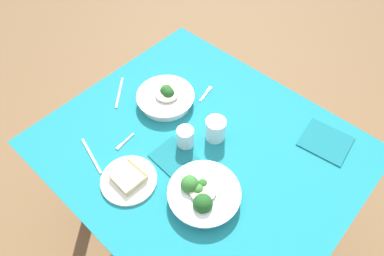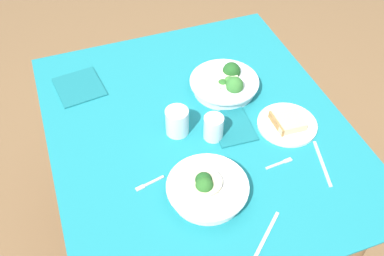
% 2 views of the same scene
% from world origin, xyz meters
% --- Properties ---
extents(ground_plane, '(6.00, 6.00, 0.00)m').
position_xyz_m(ground_plane, '(0.00, 0.00, 0.00)').
color(ground_plane, brown).
extents(dining_table, '(1.18, 1.01, 0.73)m').
position_xyz_m(dining_table, '(0.00, 0.00, 0.61)').
color(dining_table, '#197A84').
rests_on(dining_table, ground_plane).
extents(broccoli_bowl_far, '(0.26, 0.26, 0.09)m').
position_xyz_m(broccoli_bowl_far, '(-0.15, 0.16, 0.76)').
color(broccoli_bowl_far, white).
rests_on(broccoli_bowl_far, dining_table).
extents(broccoli_bowl_near, '(0.25, 0.25, 0.09)m').
position_xyz_m(broccoli_bowl_near, '(0.27, -0.07, 0.76)').
color(broccoli_bowl_near, white).
rests_on(broccoli_bowl_near, dining_table).
extents(bread_side_plate, '(0.21, 0.21, 0.04)m').
position_xyz_m(bread_side_plate, '(0.09, 0.29, 0.74)').
color(bread_side_plate, silver).
rests_on(bread_side_plate, dining_table).
extents(water_glass_center, '(0.07, 0.07, 0.09)m').
position_xyz_m(water_glass_center, '(0.05, 0.03, 0.77)').
color(water_glass_center, silver).
rests_on(water_glass_center, dining_table).
extents(water_glass_side, '(0.08, 0.08, 0.10)m').
position_xyz_m(water_glass_side, '(-0.01, -0.07, 0.78)').
color(water_glass_side, silver).
rests_on(water_glass_side, dining_table).
extents(fork_by_far_bowl, '(0.03, 0.10, 0.00)m').
position_xyz_m(fork_by_far_bowl, '(0.17, -0.23, 0.73)').
color(fork_by_far_bowl, '#B7B7BC').
rests_on(fork_by_far_bowl, dining_table).
extents(fork_by_near_bowl, '(0.02, 0.10, 0.00)m').
position_xyz_m(fork_by_near_bowl, '(0.24, 0.19, 0.73)').
color(fork_by_near_bowl, '#B7B7BC').
rests_on(fork_by_near_bowl, dining_table).
extents(table_knife_left, '(0.18, 0.06, 0.00)m').
position_xyz_m(table_knife_left, '(0.28, 0.32, 0.73)').
color(table_knife_left, '#B7B7BC').
rests_on(table_knife_left, dining_table).
extents(table_knife_right, '(0.13, 0.15, 0.00)m').
position_xyz_m(table_knife_right, '(0.46, 0.03, 0.73)').
color(table_knife_right, '#B7B7BC').
rests_on(table_knife_right, dining_table).
extents(napkin_folded_upper, '(0.18, 0.14, 0.01)m').
position_xyz_m(napkin_folded_upper, '(0.03, 0.11, 0.73)').
color(napkin_folded_upper, '#156870').
rests_on(napkin_folded_upper, dining_table).
extents(napkin_folded_lower, '(0.20, 0.19, 0.01)m').
position_xyz_m(napkin_folded_lower, '(-0.35, -0.35, 0.73)').
color(napkin_folded_lower, '#156870').
rests_on(napkin_folded_lower, dining_table).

